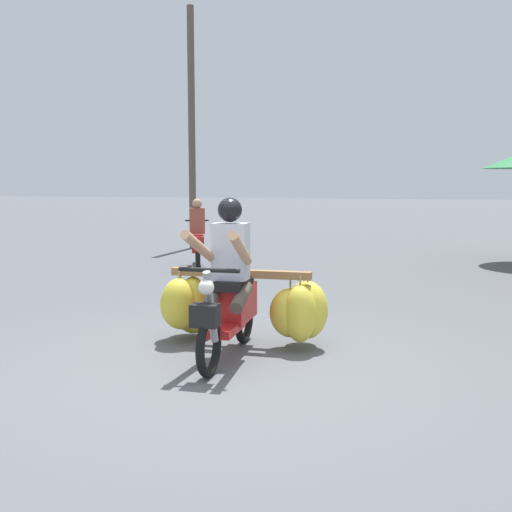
# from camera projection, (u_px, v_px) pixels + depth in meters

# --- Properties ---
(ground_plane) EXTENTS (120.00, 120.00, 0.00)m
(ground_plane) POSITION_uv_depth(u_px,v_px,m) (223.00, 372.00, 5.58)
(ground_plane) COLOR #56595E
(motorbike_main_loaded) EXTENTS (1.90, 1.84, 1.58)m
(motorbike_main_loaded) POSITION_uv_depth(u_px,v_px,m) (235.00, 303.00, 6.38)
(motorbike_main_loaded) COLOR black
(motorbike_main_loaded) RESTS_ON ground
(motorbike_distant_ahead_left) EXTENTS (0.77, 1.53, 1.40)m
(motorbike_distant_ahead_left) POSITION_uv_depth(u_px,v_px,m) (198.00, 239.00, 12.42)
(motorbike_distant_ahead_left) COLOR black
(motorbike_distant_ahead_left) RESTS_ON ground
(utility_pole) EXTENTS (0.18, 0.18, 6.16)m
(utility_pole) POSITION_uv_depth(u_px,v_px,m) (192.00, 129.00, 15.75)
(utility_pole) COLOR brown
(utility_pole) RESTS_ON ground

